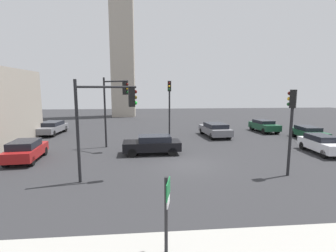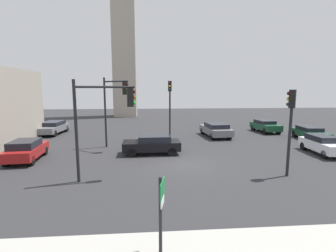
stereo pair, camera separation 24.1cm
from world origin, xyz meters
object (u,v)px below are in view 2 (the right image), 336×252
(direction_sign, at_px, (161,207))
(car_6, at_px, (26,150))
(traffic_light_3, at_px, (103,111))
(car_4, at_px, (322,144))
(car_1, at_px, (265,126))
(traffic_light_2, at_px, (291,116))
(car_3, at_px, (216,129))
(car_2, at_px, (53,127))
(car_0, at_px, (310,133))
(car_5, at_px, (152,144))
(traffic_light_1, at_px, (170,99))
(traffic_light_0, at_px, (114,100))

(direction_sign, relative_size, car_6, 0.56)
(traffic_light_3, relative_size, car_4, 1.34)
(car_1, xyz_separation_m, car_6, (-21.93, -9.93, 0.01))
(traffic_light_2, relative_size, car_1, 1.17)
(car_3, bearing_deg, car_2, 75.45)
(car_0, bearing_deg, car_4, -20.46)
(car_6, bearing_deg, direction_sign, -145.63)
(car_5, bearing_deg, car_4, 173.81)
(direction_sign, bearing_deg, car_1, 69.61)
(direction_sign, relative_size, car_2, 0.47)
(traffic_light_1, xyz_separation_m, car_4, (11.15, -6.52, -3.20))
(car_0, relative_size, car_4, 1.09)
(traffic_light_0, distance_m, car_3, 11.24)
(traffic_light_3, bearing_deg, traffic_light_0, 82.24)
(car_1, height_order, car_4, car_4)
(traffic_light_2, bearing_deg, car_2, -0.20)
(traffic_light_1, bearing_deg, car_6, -47.38)
(direction_sign, distance_m, car_3, 19.55)
(car_1, relative_size, car_2, 0.86)
(car_4, bearing_deg, car_2, -110.58)
(traffic_light_0, xyz_separation_m, traffic_light_2, (10.58, -7.47, -0.65))
(direction_sign, bearing_deg, traffic_light_3, 124.37)
(car_1, xyz_separation_m, car_4, (-0.23, -9.81, -0.00))
(car_1, xyz_separation_m, car_3, (-6.48, -2.30, 0.02))
(traffic_light_1, height_order, traffic_light_3, traffic_light_1)
(car_0, height_order, car_2, car_2)
(car_1, distance_m, car_3, 6.88)
(car_2, bearing_deg, car_3, 83.93)
(car_4, bearing_deg, traffic_light_1, -117.27)
(traffic_light_2, height_order, car_3, traffic_light_2)
(traffic_light_2, relative_size, car_5, 1.11)
(car_0, bearing_deg, traffic_light_2, -33.77)
(car_0, xyz_separation_m, car_1, (-2.32, 4.59, 0.05))
(car_4, height_order, car_6, car_6)
(car_2, height_order, car_6, car_6)
(traffic_light_0, relative_size, car_4, 1.46)
(traffic_light_1, distance_m, car_2, 13.66)
(car_2, height_order, car_4, car_4)
(traffic_light_2, xyz_separation_m, car_1, (5.64, 14.32, -2.66))
(traffic_light_0, xyz_separation_m, car_0, (18.53, 2.25, -3.36))
(direction_sign, height_order, traffic_light_2, traffic_light_2)
(car_1, distance_m, car_6, 24.08)
(traffic_light_0, relative_size, car_6, 1.44)
(car_3, xyz_separation_m, car_5, (-6.73, -6.52, -0.01))
(car_0, relative_size, car_6, 1.08)
(traffic_light_0, xyz_separation_m, car_1, (16.22, 6.85, -3.31))
(traffic_light_2, height_order, car_0, traffic_light_2)
(traffic_light_0, height_order, car_0, traffic_light_0)
(car_3, height_order, car_6, car_6)
(traffic_light_0, relative_size, car_3, 1.20)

